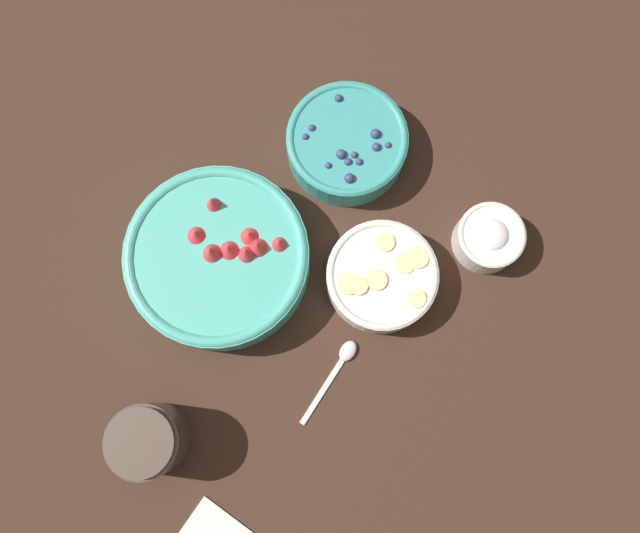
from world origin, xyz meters
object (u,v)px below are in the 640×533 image
bowl_strawberries (219,258)px  bowl_cream (489,238)px  bowl_blueberries (347,143)px  bowl_bananas (382,277)px  jar_chocolate (149,440)px

bowl_strawberries → bowl_cream: bearing=146.6°
bowl_blueberries → bowl_bananas: bowl_blueberries is taller
bowl_strawberries → bowl_cream: size_ratio=2.67×
bowl_strawberries → bowl_blueberries: bowl_strawberries is taller
bowl_blueberries → bowl_bananas: (0.09, 0.19, -0.00)m
bowl_bananas → bowl_blueberries: bearing=-114.7°
bowl_cream → jar_chocolate: 0.55m
bowl_blueberries → jar_chocolate: size_ratio=1.85×
bowl_strawberries → bowl_blueberries: size_ratio=1.44×
jar_chocolate → bowl_cream: bearing=172.8°
bowl_bananas → bowl_cream: bearing=162.1°
bowl_strawberries → jar_chocolate: bearing=33.4°
bowl_bananas → jar_chocolate: jar_chocolate is taller
bowl_bananas → jar_chocolate: (0.39, -0.02, 0.01)m
bowl_blueberries → jar_chocolate: bearing=19.8°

